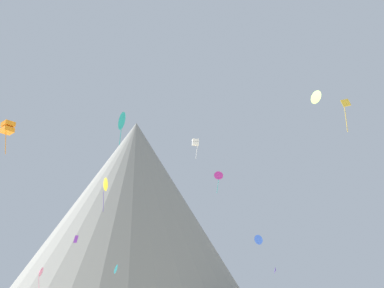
% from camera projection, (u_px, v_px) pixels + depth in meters
% --- Properties ---
extents(rock_massif, '(99.32, 99.32, 58.20)m').
position_uv_depth(rock_massif, '(133.00, 217.00, 135.72)').
color(rock_massif, gray).
rests_on(rock_massif, ground_plane).
extents(kite_magenta_high, '(1.98, 0.80, 4.78)m').
position_uv_depth(kite_magenta_high, '(219.00, 176.00, 92.12)').
color(kite_magenta_high, '#D1339E').
extents(kite_teal_mid, '(1.45, 2.68, 4.83)m').
position_uv_depth(kite_teal_mid, '(121.00, 121.00, 60.22)').
color(kite_teal_mid, teal).
extents(kite_yellow_mid, '(1.43, 2.41, 6.16)m').
position_uv_depth(kite_yellow_mid, '(105.00, 185.00, 77.93)').
color(kite_yellow_mid, yellow).
extents(kite_white_high, '(1.38, 1.42, 4.34)m').
position_uv_depth(kite_white_high, '(195.00, 142.00, 91.11)').
color(kite_white_high, white).
extents(kite_cyan_low, '(0.82, 1.50, 1.40)m').
position_uv_depth(kite_cyan_low, '(115.00, 269.00, 66.00)').
color(kite_cyan_low, '#33BCDB').
extents(kite_gold_high, '(1.05, 0.74, 4.80)m').
position_uv_depth(kite_gold_high, '(346.00, 107.00, 56.43)').
color(kite_gold_high, gold).
extents(kite_violet_low, '(0.77, 0.62, 1.30)m').
position_uv_depth(kite_violet_low, '(76.00, 239.00, 72.92)').
color(kite_violet_low, purple).
extents(kite_pink_low, '(0.88, 1.59, 5.12)m').
position_uv_depth(kite_pink_low, '(40.00, 272.00, 69.72)').
color(kite_pink_low, pink).
extents(kite_indigo_low, '(0.88, 1.52, 1.45)m').
position_uv_depth(kite_indigo_low, '(275.00, 270.00, 84.51)').
color(kite_indigo_low, '#5138B2').
extents(kite_lime_high, '(1.18, 1.91, 1.93)m').
position_uv_depth(kite_lime_high, '(317.00, 97.00, 60.04)').
color(kite_lime_high, '#8CD133').
extents(kite_orange_mid, '(1.85, 1.86, 4.17)m').
position_uv_depth(kite_orange_mid, '(8.00, 128.00, 53.73)').
color(kite_orange_mid, orange).
extents(kite_blue_low, '(1.70, 1.85, 1.75)m').
position_uv_depth(kite_blue_low, '(259.00, 240.00, 78.15)').
color(kite_blue_low, blue).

